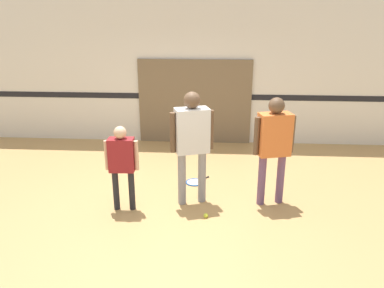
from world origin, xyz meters
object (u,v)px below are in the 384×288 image
Objects in this scene: person_instructor at (192,136)px; tennis_ball_by_spare_racket at (201,177)px; person_student_left at (122,159)px; person_student_right at (274,140)px; tennis_ball_near_instructor at (206,216)px; racket_spare_on_floor at (195,182)px.

person_instructor is 1.32m from tennis_ball_by_spare_racket.
person_student_right reaches higher than person_student_left.
person_student_right is at bearing -36.09° from tennis_ball_by_spare_racket.
person_student_right is 1.65m from tennis_ball_by_spare_racket.
person_instructor reaches higher than person_student_right.
person_student_left is at bearing -5.97° from person_student_right.
tennis_ball_near_instructor is (-0.95, -0.51, -0.97)m from person_student_right.
tennis_ball_near_instructor is (0.23, -0.46, -1.02)m from person_instructor.
tennis_ball_by_spare_racket reaches higher than racket_spare_on_floor.
person_student_left is at bearing -133.87° from tennis_ball_by_spare_racket.
person_instructor is 1.05× the size of person_student_right.
person_student_right is at bearing 6.34° from person_student_left.
tennis_ball_by_spare_racket is (1.07, 1.11, -0.75)m from person_student_left.
racket_spare_on_floor is at bearing 100.73° from tennis_ball_near_instructor.
person_student_right reaches higher than racket_spare_on_floor.
person_student_left is 1.42m from tennis_ball_near_instructor.
person_instructor is 1.04m from person_student_left.
tennis_ball_near_instructor is at bearing -124.72° from racket_spare_on_floor.
racket_spare_on_floor is (0.98, 0.98, -0.77)m from person_student_left.
person_instructor is 1.25m from racket_spare_on_floor.
person_student_right is 1.45m from tennis_ball_near_instructor.
tennis_ball_near_instructor is at bearing -81.79° from person_instructor.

